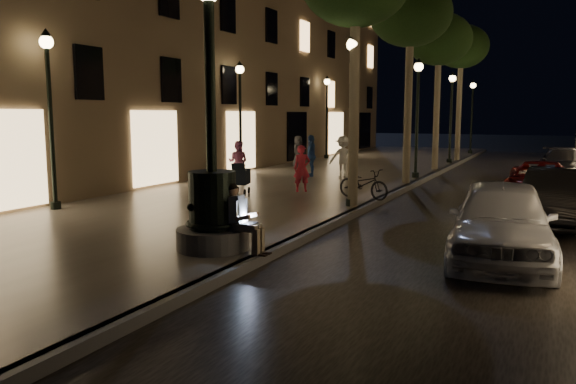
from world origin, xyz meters
The scene contains 28 objects.
ground centered at (0.00, 15.00, 0.00)m, with size 120.00×120.00×0.00m, color black.
cobble_lane centered at (3.00, 15.00, 0.01)m, with size 6.00×45.00×0.02m, color black.
promenade centered at (-4.00, 15.00, 0.10)m, with size 8.00×45.00×0.20m, color #605B54.
curb_strip centered at (0.00, 15.00, 0.10)m, with size 0.25×45.00×0.20m, color #59595B.
building_left centered at (-12.00, 18.00, 7.50)m, with size 8.00×36.00×15.00m, color brown.
fountain_lamppost centered at (-1.00, 2.00, 1.21)m, with size 1.40×1.40×5.21m.
seated_man_laptop centered at (-0.39, 2.00, 0.89)m, with size 0.93×0.31×1.30m.
tree_second centered at (-0.20, 14.00, 6.33)m, with size 3.00×3.00×7.40m.
tree_third centered at (-0.30, 20.00, 6.14)m, with size 3.00×3.00×7.20m.
tree_far centered at (-0.22, 26.00, 6.43)m, with size 3.00×3.00×7.50m.
lamp_curb_a centered at (-0.30, 8.00, 3.24)m, with size 0.36×0.36×4.81m.
lamp_curb_b centered at (-0.30, 16.00, 3.24)m, with size 0.36×0.36×4.81m.
lamp_curb_c centered at (-0.30, 24.00, 3.24)m, with size 0.36×0.36×4.81m.
lamp_curb_d centered at (-0.30, 32.00, 3.24)m, with size 0.36×0.36×4.81m.
lamp_left_a centered at (-7.40, 4.00, 3.24)m, with size 0.36×0.36×4.81m.
lamp_left_b centered at (-7.40, 14.00, 3.24)m, with size 0.36×0.36×4.81m.
lamp_left_c centered at (-7.40, 24.00, 3.24)m, with size 0.36×0.36×4.81m.
stroller centered at (-4.26, 8.64, 0.77)m, with size 0.69×1.13×1.14m.
car_front centered at (4.00, 4.22, 0.77)m, with size 1.82×4.53×1.54m, color #A8A9B0.
car_second centered at (4.97, 8.60, 0.71)m, with size 1.49×4.28×1.41m, color black.
car_third centered at (4.46, 13.00, 0.62)m, with size 2.05×4.45×1.24m, color maroon.
car_rear centered at (5.18, 19.98, 0.65)m, with size 1.81×4.46×1.30m, color #313036.
pedestrian_red centered at (-2.77, 10.12, 0.98)m, with size 0.57×0.37×1.55m, color #CF2941.
pedestrian_pink centered at (-5.92, 11.28, 0.99)m, with size 0.77×0.60×1.58m, color #BE659A.
pedestrian_white centered at (-3.00, 14.75, 1.05)m, with size 1.09×0.63×1.69m, color white.
pedestrian_blue centered at (-4.33, 14.54, 1.06)m, with size 1.01×0.42×1.72m, color #294F99.
pedestrian_dark centered at (-6.48, 17.92, 0.97)m, with size 0.76×0.49×1.55m, color #37373C.
bicycle centered at (-0.40, 9.43, 0.66)m, with size 0.62×1.77×0.93m, color black.
Camera 1 is at (4.86, -6.90, 2.77)m, focal length 35.00 mm.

